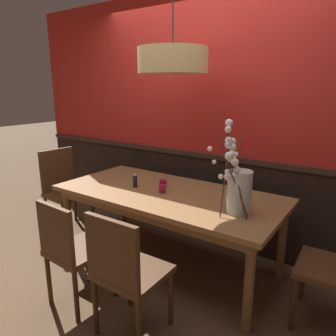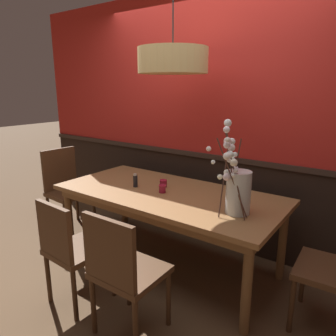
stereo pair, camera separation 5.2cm
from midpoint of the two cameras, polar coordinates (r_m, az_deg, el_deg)
name	(u,v)px [view 2 (the right image)]	position (r m, az deg, el deg)	size (l,w,h in m)	color
ground_plane	(168,264)	(3.22, 0.49, -16.92)	(24.00, 24.00, 0.00)	brown
back_wall	(208,123)	(3.38, 7.64, 8.09)	(4.95, 0.14, 2.63)	black
dining_table	(168,200)	(2.93, 0.51, -5.75)	(2.07, 0.98, 0.74)	olive
chair_head_west_end	(66,185)	(3.97, -17.56, -2.97)	(0.45, 0.48, 0.96)	#4C301C
chair_far_side_right	(238,195)	(3.58, 12.90, -4.80)	(0.45, 0.45, 0.94)	#4C301C
chair_near_side_left	(71,247)	(2.59, -16.51, -13.47)	(0.42, 0.45, 0.87)	#4C301C
chair_far_side_left	(190,185)	(3.87, 4.32, -3.09)	(0.45, 0.42, 0.91)	#4C301C
chair_near_side_right	(123,269)	(2.20, -7.43, -17.55)	(0.45, 0.43, 0.91)	#4C301C
vase_with_blossoms	(237,189)	(2.43, 12.88, -3.63)	(0.34, 0.33, 0.72)	silver
candle_holder_nearer_center	(162,189)	(2.87, -0.51, -3.73)	(0.07, 0.07, 0.07)	maroon
candle_holder_nearer_edge	(163,183)	(3.03, -0.35, -2.78)	(0.07, 0.07, 0.07)	maroon
condiment_bottle	(135,181)	(3.04, -5.41, -2.28)	(0.04, 0.04, 0.13)	black
pendant_lamp	(173,61)	(2.80, 1.45, 18.75)	(0.59, 0.59, 0.85)	tan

